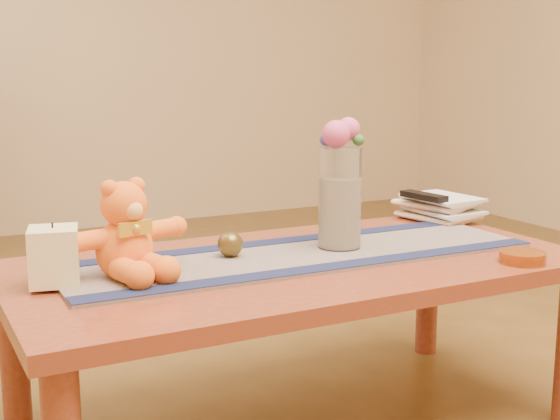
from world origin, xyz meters
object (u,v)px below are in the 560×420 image
teddy_bear (124,230)px  bronze_ball (230,244)px  glass_vase (340,198)px  tv_remote (424,196)px  book_bottom (420,220)px  pillar_candle (54,256)px  amber_dish (522,257)px

teddy_bear → bronze_ball: 0.29m
glass_vase → tv_remote: (0.41, 0.17, -0.05)m
book_bottom → pillar_candle: bearing=179.1°
bronze_ball → glass_vase: bearing=-7.8°
pillar_candle → tv_remote: bearing=9.0°
tv_remote → pillar_candle: bearing=-178.4°
teddy_bear → amber_dish: teddy_bear is taller
teddy_bear → glass_vase: size_ratio=1.17×
teddy_bear → pillar_candle: (-0.16, -0.01, -0.04)m
teddy_bear → book_bottom: bearing=-3.2°
glass_vase → amber_dish: size_ratio=2.33×
pillar_candle → tv_remote: (1.13, 0.18, 0.02)m
bronze_ball → amber_dish: 0.71m
teddy_bear → glass_vase: glass_vase is taller
teddy_bear → tv_remote: size_ratio=1.90×
teddy_bear → tv_remote: (0.97, 0.17, -0.03)m
glass_vase → tv_remote: bearing=23.1°
pillar_candle → book_bottom: bearing=9.5°
book_bottom → amber_dish: (-0.08, -0.50, 0.00)m
teddy_bear → pillar_candle: size_ratio=2.47×
bronze_ball → amber_dish: bronze_ball is taller
glass_vase → amber_dish: bearing=-43.9°
glass_vase → book_bottom: size_ratio=1.17×
book_bottom → bronze_ball: bearing=-178.7°
bronze_ball → tv_remote: tv_remote is taller
book_bottom → teddy_bear: bearing=-179.8°
pillar_candle → tv_remote: pillar_candle is taller
bronze_ball → book_bottom: bronze_ball is taller
book_bottom → amber_dish: bearing=-109.3°
book_bottom → tv_remote: tv_remote is taller
pillar_candle → book_bottom: size_ratio=0.55×
teddy_bear → bronze_ball: bearing=-5.9°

